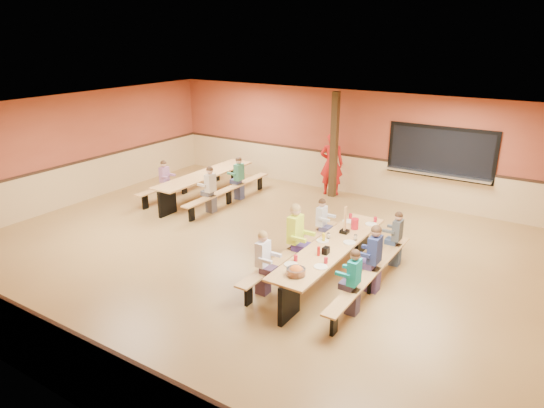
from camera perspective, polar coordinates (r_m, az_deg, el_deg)
The scene contains 23 objects.
ground at distance 10.62m, azimuth -2.41°, elevation -5.66°, with size 12.00×12.00×0.00m, color olive.
room_envelope at distance 10.35m, azimuth -2.46°, elevation -2.21°, with size 12.04×10.04×3.02m.
kitchen_pass_through at distance 13.49m, azimuth 19.19°, elevation 5.49°, with size 2.78×0.28×1.38m.
structural_post at distance 13.86m, azimuth 7.31°, elevation 6.83°, with size 0.18×0.18×3.00m, color black.
cafeteria_table_main at distance 9.30m, azimuth 6.94°, elevation -6.07°, with size 1.91×3.70×0.74m.
cafeteria_table_second at distance 13.91m, azimuth -7.85°, elevation 2.70°, with size 1.91×3.70×0.74m.
seated_child_white_left at distance 8.77m, azimuth -1.07°, elevation -6.98°, with size 0.37×0.30×1.21m, color white, non-canonical shape.
seated_adult_yellow at distance 9.63m, azimuth 2.74°, elevation -3.97°, with size 0.44×0.36×1.36m, color #DFFF34, non-canonical shape.
seated_child_grey_left at distance 10.61m, azimuth 5.83°, elevation -2.40°, with size 0.34×0.28×1.15m, color silver, non-canonical shape.
seated_child_teal_right at distance 8.30m, azimuth 9.58°, elevation -9.11°, with size 0.35×0.29×1.17m, color teal, non-canonical shape.
seated_child_navy_right at distance 9.03m, azimuth 11.92°, elevation -6.38°, with size 0.40×0.33×1.28m, color navy, non-canonical shape.
seated_child_char_right at distance 10.15m, azimuth 14.46°, elevation -4.02°, with size 0.34×0.28×1.14m, color #43484B, non-canonical shape.
seated_child_purple_sec at distance 13.90m, azimuth -12.50°, elevation 2.63°, with size 0.35×0.28×1.16m, color #945D85, non-canonical shape.
seated_child_green_sec at distance 13.77m, azimuth -3.90°, elevation 3.01°, with size 0.37×0.30×1.21m, color #357C5D, non-canonical shape.
seated_child_tan_sec at distance 12.82m, azimuth -7.24°, elevation 1.66°, with size 0.38×0.31×1.23m, color #BDAE95, non-canonical shape.
standing_woman at distance 14.18m, azimuth 7.01°, elevation 4.72°, with size 0.67×0.44×1.84m, color red.
punch_pitcher at distance 9.99m, azimuth 9.71°, elevation -2.31°, with size 0.16×0.16×0.22m, color red.
chip_bowl at distance 8.06m, azimuth 2.84°, elevation -7.88°, with size 0.32×0.32×0.15m, color orange, non-canonical shape.
napkin_dispenser at distance 8.84m, azimuth 6.36°, elevation -5.47°, with size 0.10×0.14×0.13m, color black.
condiment_mustard at distance 9.32m, azimuth 6.10°, elevation -3.94°, with size 0.06×0.06×0.17m, color yellow.
condiment_ketchup at distance 8.76m, azimuth 5.50°, elevation -5.54°, with size 0.06×0.06×0.17m, color #B2140F.
table_paddle at distance 9.75m, azimuth 8.55°, elevation -2.64°, with size 0.16×0.16×0.56m.
place_settings at distance 9.19m, azimuth 7.01°, elevation -4.56°, with size 0.65×3.30×0.11m, color beige, non-canonical shape.
Camera 1 is at (5.53, -7.85, 4.54)m, focal length 32.00 mm.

